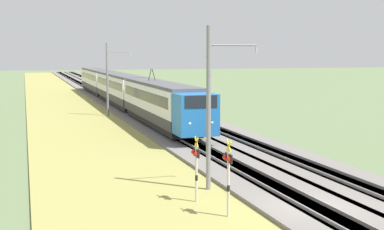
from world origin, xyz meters
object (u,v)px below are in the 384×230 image
(catenary_mast_near, at_px, (210,107))
(passenger_train, at_px, (119,87))
(crossing_signal_near, at_px, (228,172))
(crossing_signal_aux, at_px, (196,164))
(catenary_mast_mid, at_px, (108,79))

(catenary_mast_near, bearing_deg, passenger_train, -3.92)
(passenger_train, distance_m, crossing_signal_near, 46.30)
(passenger_train, bearing_deg, crossing_signal_aux, -5.42)
(crossing_signal_aux, distance_m, catenary_mast_mid, 33.84)
(crossing_signal_near, xyz_separation_m, catenary_mast_mid, (36.17, -0.74, 2.02))
(catenary_mast_near, relative_size, catenary_mast_mid, 1.03)
(crossing_signal_near, distance_m, crossing_signal_aux, 2.49)
(catenary_mast_mid, bearing_deg, crossing_signal_near, 178.84)
(catenary_mast_near, bearing_deg, crossing_signal_aux, 145.56)
(catenary_mast_mid, bearing_deg, passenger_train, -16.02)
(crossing_signal_near, relative_size, catenary_mast_near, 0.41)
(crossing_signal_aux, bearing_deg, crossing_signal_near, 102.60)
(crossing_signal_near, distance_m, catenary_mast_near, 4.84)
(passenger_train, height_order, catenary_mast_near, catenary_mast_near)
(crossing_signal_near, height_order, catenary_mast_near, catenary_mast_near)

